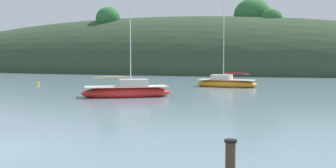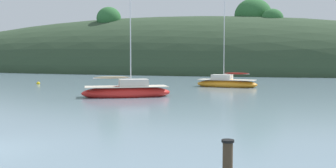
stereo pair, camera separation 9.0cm
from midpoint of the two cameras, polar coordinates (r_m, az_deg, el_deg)
far_shoreline_hill at (r=94.67m, az=-2.33°, el=1.77°), size 150.00×36.00×28.89m
sailboat_blue_center at (r=34.67m, az=-5.96°, el=-1.08°), size 7.89×6.30×9.39m
sailboat_grey_yawl at (r=46.61m, az=8.23°, el=0.12°), size 7.19×2.73×10.19m
mooring_buoy_inner at (r=53.26m, az=-18.16°, el=0.09°), size 0.44×0.44×0.54m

